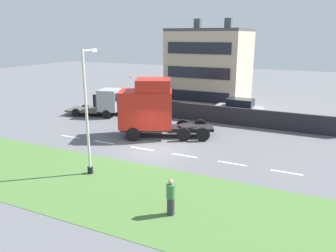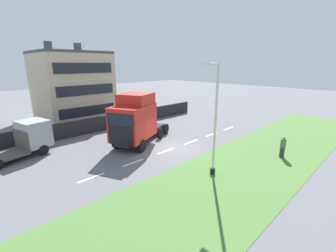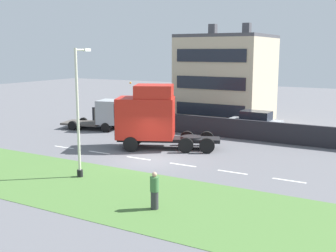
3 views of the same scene
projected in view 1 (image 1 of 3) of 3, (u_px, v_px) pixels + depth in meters
ground_plane at (153, 150)px, 22.51m from camera, size 120.00×120.00×0.00m
grass_verge at (101, 185)px, 17.29m from camera, size 7.00×44.00×0.01m
lane_markings at (163, 152)px, 22.22m from camera, size 0.16×17.80×0.00m
boundary_wall at (199, 113)px, 30.14m from camera, size 0.25×24.00×1.55m
building_block at (211, 68)px, 36.32m from camera, size 8.16×7.78×9.42m
lorry_cab at (150, 108)px, 25.10m from camera, size 5.21×7.35×4.64m
flatbed_truck at (106, 102)px, 31.89m from camera, size 3.30×5.62×2.62m
parked_car at (239, 110)px, 30.20m from camera, size 1.97×4.31×2.04m
lamp_post at (88, 119)px, 17.98m from camera, size 1.28×0.32×6.97m
pedestrian at (171, 198)px, 14.26m from camera, size 0.39×0.39×1.68m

